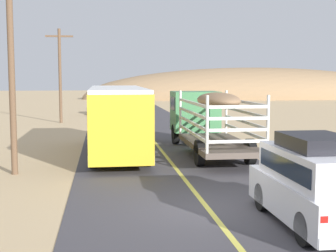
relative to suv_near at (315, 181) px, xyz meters
name	(u,v)px	position (x,y,z in m)	size (l,w,h in m)	color
ground_plane	(208,209)	(-2.29, 1.86, -1.15)	(240.00, 240.00, 0.00)	tan
road_surface	(208,209)	(-2.29, 1.86, -1.14)	(8.00, 120.00, 0.02)	#423F44
road_centre_line	(208,209)	(-2.29, 1.86, -1.13)	(0.16, 117.60, 0.00)	#D8CC4C
suv_near	(315,181)	(0.00, 0.00, 0.00)	(1.90, 4.62, 2.29)	silver
livestock_truck	(203,115)	(-0.13, 12.87, 0.64)	(2.53, 9.70, 3.02)	#3F7F4C
bus	(117,119)	(-4.53, 11.73, 0.60)	(2.54, 10.00, 3.21)	gold
car_far	(106,108)	(-4.92, 36.38, -0.46)	(1.80, 4.40, 1.46)	#8C7259
power_pole_near	(11,52)	(-8.59, 7.68, 3.50)	(2.20, 0.24, 8.70)	brown
power_pole_mid	(60,73)	(-8.59, 28.55, 2.91)	(2.20, 0.24, 7.56)	brown
distant_hill	(255,98)	(21.18, 69.65, -1.15)	(59.79, 16.17, 10.64)	#957553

